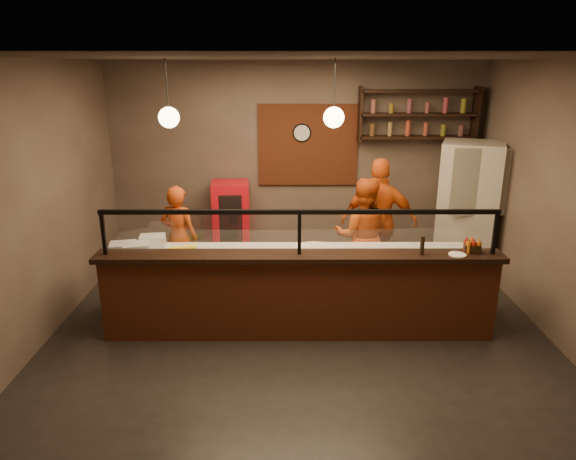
{
  "coord_description": "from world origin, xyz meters",
  "views": [
    {
      "loc": [
        -0.14,
        -5.82,
        3.11
      ],
      "look_at": [
        -0.13,
        0.3,
        1.16
      ],
      "focal_mm": 32.0,
      "sensor_mm": 36.0,
      "label": 1
    }
  ],
  "objects_px": {
    "cook_right": "(379,222)",
    "pepper_mill": "(422,245)",
    "red_cooler": "(231,223)",
    "pizza_dough": "(315,248)",
    "cook_mid": "(362,236)",
    "condiment_caddy": "(472,248)",
    "fridge": "(467,210)",
    "wall_clock": "(302,133)",
    "cook_left": "(179,237)"
  },
  "relations": [
    {
      "from": "cook_right",
      "to": "pepper_mill",
      "type": "xyz_separation_m",
      "value": [
        0.19,
        -1.71,
        0.23
      ]
    },
    {
      "from": "red_cooler",
      "to": "pizza_dough",
      "type": "xyz_separation_m",
      "value": [
        1.26,
        -1.83,
        0.22
      ]
    },
    {
      "from": "cook_right",
      "to": "red_cooler",
      "type": "distance_m",
      "value": 2.4
    },
    {
      "from": "cook_mid",
      "to": "condiment_caddy",
      "type": "xyz_separation_m",
      "value": [
        1.07,
        -1.29,
        0.28
      ]
    },
    {
      "from": "fridge",
      "to": "condiment_caddy",
      "type": "xyz_separation_m",
      "value": [
        -0.6,
        -1.95,
        0.08
      ]
    },
    {
      "from": "wall_clock",
      "to": "condiment_caddy",
      "type": "distance_m",
      "value": 3.46
    },
    {
      "from": "red_cooler",
      "to": "condiment_caddy",
      "type": "height_order",
      "value": "red_cooler"
    },
    {
      "from": "cook_left",
      "to": "red_cooler",
      "type": "height_order",
      "value": "cook_left"
    },
    {
      "from": "cook_left",
      "to": "cook_mid",
      "type": "relative_size",
      "value": 0.92
    },
    {
      "from": "cook_mid",
      "to": "red_cooler",
      "type": "relative_size",
      "value": 1.22
    },
    {
      "from": "cook_right",
      "to": "fridge",
      "type": "xyz_separation_m",
      "value": [
        1.39,
        0.32,
        0.09
      ]
    },
    {
      "from": "pizza_dough",
      "to": "condiment_caddy",
      "type": "relative_size",
      "value": 2.85
    },
    {
      "from": "wall_clock",
      "to": "red_cooler",
      "type": "height_order",
      "value": "wall_clock"
    },
    {
      "from": "cook_left",
      "to": "fridge",
      "type": "xyz_separation_m",
      "value": [
        4.29,
        0.52,
        0.27
      ]
    },
    {
      "from": "pepper_mill",
      "to": "cook_left",
      "type": "bearing_deg",
      "value": 154.0
    },
    {
      "from": "wall_clock",
      "to": "cook_left",
      "type": "relative_size",
      "value": 0.2
    },
    {
      "from": "cook_mid",
      "to": "red_cooler",
      "type": "xyz_separation_m",
      "value": [
        -1.97,
        1.12,
        -0.15
      ]
    },
    {
      "from": "cook_mid",
      "to": "red_cooler",
      "type": "bearing_deg",
      "value": -20.81
    },
    {
      "from": "cook_left",
      "to": "pepper_mill",
      "type": "height_order",
      "value": "cook_left"
    },
    {
      "from": "pizza_dough",
      "to": "wall_clock",
      "type": "bearing_deg",
      "value": 93.03
    },
    {
      "from": "fridge",
      "to": "red_cooler",
      "type": "height_order",
      "value": "fridge"
    },
    {
      "from": "cook_mid",
      "to": "pepper_mill",
      "type": "bearing_deg",
      "value": 117.79
    },
    {
      "from": "fridge",
      "to": "red_cooler",
      "type": "xyz_separation_m",
      "value": [
        -3.65,
        0.46,
        -0.35
      ]
    },
    {
      "from": "pizza_dough",
      "to": "cook_left",
      "type": "bearing_deg",
      "value": 155.79
    },
    {
      "from": "cook_mid",
      "to": "cook_right",
      "type": "height_order",
      "value": "cook_right"
    },
    {
      "from": "cook_left",
      "to": "pepper_mill",
      "type": "distance_m",
      "value": 3.46
    },
    {
      "from": "cook_mid",
      "to": "pizza_dough",
      "type": "distance_m",
      "value": 1.01
    },
    {
      "from": "cook_left",
      "to": "fridge",
      "type": "distance_m",
      "value": 4.33
    },
    {
      "from": "fridge",
      "to": "pizza_dough",
      "type": "relative_size",
      "value": 4.07
    },
    {
      "from": "pepper_mill",
      "to": "condiment_caddy",
      "type": "bearing_deg",
      "value": 7.37
    },
    {
      "from": "cook_mid",
      "to": "fridge",
      "type": "bearing_deg",
      "value": -149.78
    },
    {
      "from": "cook_right",
      "to": "fridge",
      "type": "relative_size",
      "value": 0.91
    },
    {
      "from": "wall_clock",
      "to": "condiment_caddy",
      "type": "relative_size",
      "value": 1.69
    },
    {
      "from": "wall_clock",
      "to": "cook_right",
      "type": "height_order",
      "value": "wall_clock"
    },
    {
      "from": "wall_clock",
      "to": "cook_right",
      "type": "xyz_separation_m",
      "value": [
        1.11,
        -1.08,
        -1.16
      ]
    },
    {
      "from": "wall_clock",
      "to": "pepper_mill",
      "type": "height_order",
      "value": "wall_clock"
    },
    {
      "from": "pepper_mill",
      "to": "fridge",
      "type": "bearing_deg",
      "value": 59.29
    },
    {
      "from": "cook_mid",
      "to": "fridge",
      "type": "relative_size",
      "value": 0.81
    },
    {
      "from": "wall_clock",
      "to": "pepper_mill",
      "type": "distance_m",
      "value": 3.21
    },
    {
      "from": "cook_left",
      "to": "pizza_dough",
      "type": "xyz_separation_m",
      "value": [
        1.91,
        -0.86,
        0.14
      ]
    },
    {
      "from": "red_cooler",
      "to": "pizza_dough",
      "type": "distance_m",
      "value": 2.23
    },
    {
      "from": "pizza_dough",
      "to": "pepper_mill",
      "type": "relative_size",
      "value": 2.28
    },
    {
      "from": "cook_mid",
      "to": "red_cooler",
      "type": "height_order",
      "value": "cook_mid"
    },
    {
      "from": "cook_mid",
      "to": "pizza_dough",
      "type": "height_order",
      "value": "cook_mid"
    },
    {
      "from": "cook_left",
      "to": "pizza_dough",
      "type": "height_order",
      "value": "cook_left"
    },
    {
      "from": "wall_clock",
      "to": "cook_left",
      "type": "distance_m",
      "value": 2.58
    },
    {
      "from": "red_cooler",
      "to": "cook_mid",
      "type": "bearing_deg",
      "value": -34.78
    },
    {
      "from": "pizza_dough",
      "to": "fridge",
      "type": "bearing_deg",
      "value": 29.95
    },
    {
      "from": "cook_left",
      "to": "cook_mid",
      "type": "distance_m",
      "value": 2.62
    },
    {
      "from": "cook_left",
      "to": "cook_right",
      "type": "bearing_deg",
      "value": -159.88
    }
  ]
}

